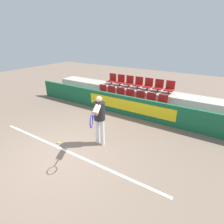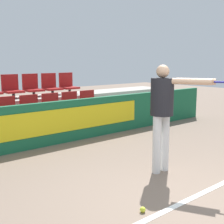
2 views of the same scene
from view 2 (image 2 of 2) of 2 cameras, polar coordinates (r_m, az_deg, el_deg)
ground_plane at (r=3.97m, az=16.14°, el=-16.53°), size 30.00×30.00×0.00m
court_baseline at (r=4.09m, az=13.30°, el=-15.57°), size 6.33×0.08×0.01m
barrier_wall at (r=6.42m, az=-11.61°, el=-2.15°), size 10.14×0.14×0.89m
bleacher_tier_front at (r=6.95m, az=-13.92°, el=-3.36°), size 9.74×0.97×0.41m
bleacher_tier_middle at (r=7.78m, az=-17.23°, el=-0.62°), size 9.74×0.97×0.82m
stadium_chair_2 at (r=6.77m, az=-18.50°, el=-0.07°), size 0.41×0.40×0.56m
stadium_chair_3 at (r=6.98m, az=-14.52°, el=0.39°), size 0.41×0.40×0.56m
stadium_chair_4 at (r=7.22m, az=-10.79°, el=0.82°), size 0.41×0.40×0.56m
stadium_chair_5 at (r=7.50m, az=-7.32°, el=1.23°), size 0.41×0.40×0.56m
stadium_chair_6 at (r=7.80m, az=-4.10°, el=1.59°), size 0.41×0.40×0.56m
stadium_chair_10 at (r=7.81m, az=-17.83°, el=4.22°), size 0.41×0.40×0.56m
stadium_chair_11 at (r=8.03m, az=-14.38°, el=4.50°), size 0.41×0.40×0.56m
stadium_chair_12 at (r=8.28m, az=-11.12°, el=4.76°), size 0.41×0.40×0.56m
stadium_chair_13 at (r=8.55m, az=-8.05°, el=4.99°), size 0.41×0.40×0.56m
tennis_player at (r=4.75m, az=9.84°, el=1.08°), size 0.80×1.37×1.65m
tennis_ball at (r=3.74m, az=5.64°, el=-17.34°), size 0.07×0.07×0.07m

